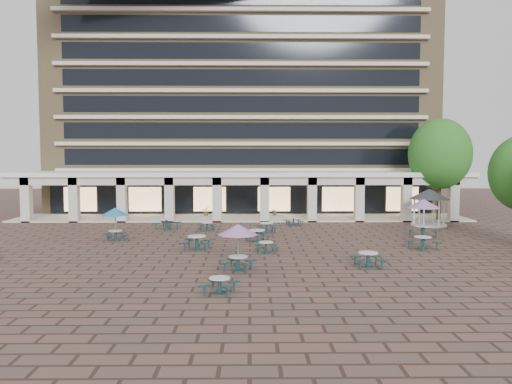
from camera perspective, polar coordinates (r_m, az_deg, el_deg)
ground at (r=32.31m, az=-2.16°, el=-6.26°), size 120.00×120.00×0.00m
apartment_building at (r=57.66m, az=-1.51°, el=10.82°), size 40.00×15.50×25.20m
retail_arcade at (r=46.67m, az=-1.69°, el=0.61°), size 42.00×6.60×4.40m
picnic_table_1 at (r=21.50m, az=-4.19°, el=-10.42°), size 1.77×1.77×0.68m
picnic_table_2 at (r=30.28m, az=1.14°, el=-6.20°), size 1.55×1.55×0.66m
picnic_table_3 at (r=33.06m, az=18.53°, el=-5.40°), size 2.18×2.18×0.80m
picnic_table_4 at (r=35.73m, az=-15.80°, el=-2.32°), size 1.96×1.96×2.26m
picnic_table_5 at (r=31.44m, az=-6.78°, el=-5.62°), size 2.08×2.08×0.87m
picnic_table_6 at (r=25.33m, az=-2.07°, el=-4.52°), size 2.04×2.04×2.36m
picnic_table_7 at (r=27.05m, az=12.70°, el=-7.39°), size 1.75×1.75×0.77m
picnic_table_8 at (r=39.32m, az=-5.62°, el=-3.84°), size 1.71×1.71×0.68m
picnic_table_9 at (r=38.25m, az=1.20°, el=-3.98°), size 1.82×1.82×0.75m
picnic_table_10 at (r=34.06m, az=0.12°, el=-4.90°), size 2.09×2.09×0.82m
picnic_table_11 at (r=37.64m, az=18.58°, el=-1.42°), size 2.39×2.39×2.76m
picnic_table_12 at (r=40.60m, az=-10.19°, el=-3.48°), size 2.28×2.28×0.86m
picnic_table_13 at (r=42.17m, az=4.31°, el=-3.29°), size 1.68×1.68×0.70m
gazebo at (r=44.29m, az=19.18°, el=-0.67°), size 3.31×3.31×3.08m
tree_east_c at (r=47.75m, az=20.28°, el=4.09°), size 5.54×5.54×9.23m
planter_left at (r=45.16m, az=-5.71°, el=-2.61°), size 1.50×0.70×1.34m
planter_right at (r=45.05m, az=2.19°, el=-2.77°), size 1.50×0.60×1.19m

